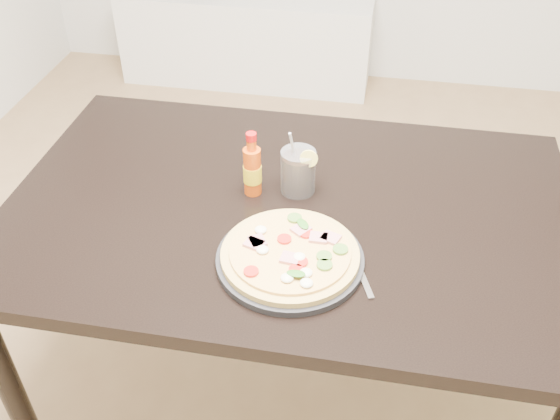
% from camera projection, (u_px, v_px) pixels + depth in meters
% --- Properties ---
extents(floor, '(4.50, 4.50, 0.00)m').
position_uv_depth(floor, '(350.00, 396.00, 1.98)').
color(floor, '#9E7A51').
rests_on(floor, ground).
extents(dining_table, '(1.40, 0.90, 0.75)m').
position_uv_depth(dining_table, '(288.00, 231.00, 1.59)').
color(dining_table, black).
rests_on(dining_table, ground).
extents(plate, '(0.33, 0.33, 0.02)m').
position_uv_depth(plate, '(290.00, 259.00, 1.38)').
color(plate, black).
rests_on(plate, dining_table).
extents(pizza, '(0.31, 0.31, 0.03)m').
position_uv_depth(pizza, '(290.00, 253.00, 1.36)').
color(pizza, tan).
rests_on(pizza, plate).
extents(hot_sauce_bottle, '(0.05, 0.05, 0.17)m').
position_uv_depth(hot_sauce_bottle, '(252.00, 170.00, 1.54)').
color(hot_sauce_bottle, '#D24A0C').
rests_on(hot_sauce_bottle, dining_table).
extents(cola_cup, '(0.09, 0.09, 0.18)m').
position_uv_depth(cola_cup, '(298.00, 172.00, 1.56)').
color(cola_cup, black).
rests_on(cola_cup, dining_table).
extents(fork, '(0.08, 0.18, 0.00)m').
position_uv_depth(fork, '(358.00, 266.00, 1.37)').
color(fork, silver).
rests_on(fork, dining_table).
extents(media_console, '(1.40, 0.34, 0.50)m').
position_uv_depth(media_console, '(246.00, 40.00, 3.53)').
color(media_console, white).
rests_on(media_console, ground).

